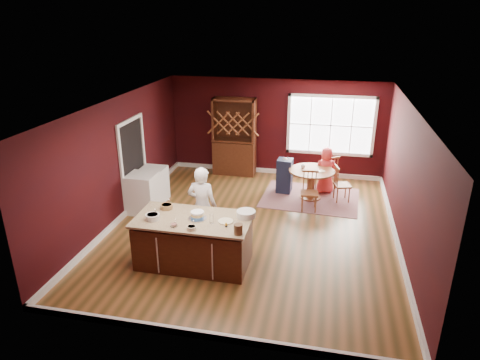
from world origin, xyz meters
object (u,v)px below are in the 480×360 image
chair_east (342,183)px  chair_south (309,191)px  dining_table (311,178)px  washer (143,193)px  layer_cake (197,215)px  high_chair (284,175)px  kitchen_island (194,242)px  hutch (234,137)px  chair_north (329,171)px  seated_woman (326,170)px  baker (202,206)px  dryer (154,184)px  toddler (283,161)px

chair_east → chair_south: size_ratio=0.96×
dining_table → washer: bearing=-157.1°
layer_cake → high_chair: layer_cake is taller
kitchen_island → hutch: size_ratio=0.96×
chair_east → chair_south: (-0.76, -0.72, 0.02)m
chair_east → chair_north: 0.85m
dining_table → chair_south: (-0.00, -0.72, -0.06)m
chair_east → seated_woman: (-0.42, 0.47, 0.14)m
chair_south → washer: bearing=-172.1°
washer → layer_cake: bearing=-44.1°
baker → washer: baker is taller
chair_east → dryer: bearing=86.0°
dining_table → washer: washer is taller
chair_north → washer: size_ratio=1.00×
layer_cake → high_chair: bearing=72.7°
hutch → washer: hutch is taller
dining_table → hutch: (-2.26, 1.35, 0.56)m
dining_table → dryer: 3.89m
toddler → kitchen_island: bearing=-107.3°
chair_south → high_chair: (-0.69, 0.99, -0.01)m
baker → toddler: size_ratio=6.25×
chair_east → washer: size_ratio=0.99×
dining_table → toddler: (-0.75, 0.35, 0.28)m
dining_table → layer_cake: layer_cake is taller
washer → chair_south: bearing=13.0°
hutch → washer: 3.36m
chair_east → high_chair: 1.48m
baker → layer_cake: (0.14, -0.74, 0.17)m
baker → chair_south: baker is taller
kitchen_island → dining_table: bearing=60.8°
high_chair → hutch: bearing=149.3°
seated_woman → high_chair: (-1.03, -0.20, -0.14)m
hutch → washer: (-1.51, -2.94, -0.63)m
dryer → layer_cake: bearing=-52.5°
layer_cake → hutch: bearing=94.8°
dryer → chair_south: bearing=3.5°
high_chair → washer: size_ratio=1.00×
hutch → washer: size_ratio=2.36×
kitchen_island → chair_north: 4.85m
baker → dryer: 2.52m
chair_east → high_chair: bearing=63.6°
baker → seated_woman: 3.94m
chair_east → chair_north: (-0.34, 0.78, 0.00)m
dining_table → baker: size_ratio=0.69×
kitchen_island → dryer: (-1.83, 2.51, -0.01)m
high_chair → dryer: (-3.07, -1.22, -0.04)m
high_chair → washer: high_chair is taller
chair_north → dining_table: bearing=30.5°
layer_cake → high_chair: (1.16, 3.71, -0.52)m
baker → hutch: 4.07m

